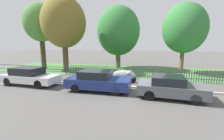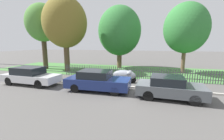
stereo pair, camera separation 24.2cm
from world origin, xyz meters
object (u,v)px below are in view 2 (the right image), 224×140
object	(u,v)px
parked_car_silver_hatchback	(30,76)
parked_car_black_saloon	(97,80)
parked_car_navy_estate	(169,87)
tree_behind_motorcycle	(65,23)
covered_motorcycle	(125,75)
tree_far_left	(186,28)
tree_mid_park	(120,31)
tree_nearest_kerb	(43,23)

from	to	relation	value
parked_car_silver_hatchback	parked_car_black_saloon	xyz separation A→B (m)	(5.72, -0.00, -0.00)
parked_car_navy_estate	tree_behind_motorcycle	size ratio (longest dim) A/B	0.46
covered_motorcycle	tree_behind_motorcycle	bearing A→B (deg)	159.83
parked_car_navy_estate	tree_behind_motorcycle	distance (m)	13.41
parked_car_silver_hatchback	parked_car_navy_estate	world-z (taller)	parked_car_silver_hatchback
parked_car_silver_hatchback	parked_car_navy_estate	bearing A→B (deg)	-0.16
tree_far_left	covered_motorcycle	bearing A→B (deg)	-133.31
tree_mid_park	parked_car_silver_hatchback	bearing A→B (deg)	-115.96
tree_nearest_kerb	covered_motorcycle	bearing A→B (deg)	-20.02
tree_mid_park	tree_far_left	bearing A→B (deg)	-12.92
parked_car_black_saloon	tree_behind_motorcycle	bearing A→B (deg)	133.86
tree_mid_park	parked_car_navy_estate	bearing A→B (deg)	-62.01
covered_motorcycle	tree_behind_motorcycle	xyz separation A→B (m)	(-7.58, 3.36, 4.89)
tree_nearest_kerb	tree_behind_motorcycle	size ratio (longest dim) A/B	0.96
tree_nearest_kerb	tree_behind_motorcycle	world-z (taller)	tree_behind_motorcycle
parked_car_black_saloon	tree_behind_motorcycle	distance (m)	9.90
parked_car_navy_estate	tree_far_left	distance (m)	9.71
parked_car_navy_estate	tree_mid_park	xyz separation A→B (m)	(-5.46, 10.27, 4.14)
parked_car_navy_estate	covered_motorcycle	size ratio (longest dim) A/B	1.90
tree_behind_motorcycle	tree_mid_park	size ratio (longest dim) A/B	1.05
tree_mid_park	tree_far_left	world-z (taller)	tree_mid_park
tree_nearest_kerb	tree_behind_motorcycle	xyz separation A→B (m)	(3.66, -0.73, -0.17)
covered_motorcycle	tree_behind_motorcycle	world-z (taller)	tree_behind_motorcycle
parked_car_black_saloon	tree_behind_motorcycle	xyz separation A→B (m)	(-6.19, 6.03, 4.82)
parked_car_black_saloon	tree_mid_park	bearing A→B (deg)	92.72
covered_motorcycle	parked_car_black_saloon	bearing A→B (deg)	-113.75
parked_car_silver_hatchback	tree_mid_park	bearing A→B (deg)	65.00
covered_motorcycle	tree_mid_park	xyz separation A→B (m)	(-2.20, 7.40, 4.18)
parked_car_navy_estate	tree_mid_park	distance (m)	12.34
parked_car_silver_hatchback	covered_motorcycle	size ratio (longest dim) A/B	2.25
parked_car_navy_estate	tree_far_left	bearing A→B (deg)	78.20
parked_car_black_saloon	tree_nearest_kerb	xyz separation A→B (m)	(-9.85, 6.76, 5.00)
covered_motorcycle	tree_nearest_kerb	xyz separation A→B (m)	(-11.24, 4.10, 5.06)
parked_car_silver_hatchback	tree_mid_park	world-z (taller)	tree_mid_park
parked_car_navy_estate	tree_mid_park	bearing A→B (deg)	119.94
tree_behind_motorcycle	tree_nearest_kerb	bearing A→B (deg)	168.66
parked_car_black_saloon	tree_nearest_kerb	distance (m)	12.95
tree_behind_motorcycle	tree_mid_park	xyz separation A→B (m)	(5.38, 4.04, -0.71)
tree_nearest_kerb	tree_behind_motorcycle	distance (m)	3.73
parked_car_silver_hatchback	tree_behind_motorcycle	distance (m)	7.73
parked_car_black_saloon	tree_behind_motorcycle	size ratio (longest dim) A/B	0.52
covered_motorcycle	tree_mid_park	world-z (taller)	tree_mid_park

